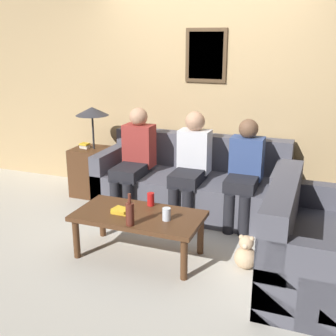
{
  "coord_description": "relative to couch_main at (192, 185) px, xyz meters",
  "views": [
    {
      "loc": [
        1.36,
        -3.82,
        1.89
      ],
      "look_at": [
        -0.05,
        -0.12,
        0.67
      ],
      "focal_mm": 45.0,
      "sensor_mm": 36.0,
      "label": 1
    }
  ],
  "objects": [
    {
      "name": "person_right",
      "position": [
        0.62,
        -0.19,
        0.31
      ],
      "size": [
        0.34,
        0.59,
        1.1
      ],
      "color": "black",
      "rests_on": "ground_plane"
    },
    {
      "name": "person_left",
      "position": [
        -0.63,
        -0.2,
        0.33
      ],
      "size": [
        0.34,
        0.65,
        1.15
      ],
      "color": "black",
      "rests_on": "ground_plane"
    },
    {
      "name": "side_table_with_lamp",
      "position": [
        -1.31,
        -0.01,
        0.11
      ],
      "size": [
        0.46,
        0.42,
        1.11
      ],
      "color": "#4C2D19",
      "rests_on": "ground_plane"
    },
    {
      "name": "ground_plane",
      "position": [
        0.0,
        -0.52,
        -0.29
      ],
      "size": [
        16.0,
        16.0,
        0.0
      ],
      "primitive_type": "plane",
      "color": "beige"
    },
    {
      "name": "wine_bottle",
      "position": [
        -0.08,
        -1.47,
        0.22
      ],
      "size": [
        0.07,
        0.07,
        0.28
      ],
      "color": "#562319",
      "rests_on": "coffee_table"
    },
    {
      "name": "soda_can",
      "position": [
        -0.08,
        -1.01,
        0.18
      ],
      "size": [
        0.07,
        0.07,
        0.12
      ],
      "color": "red",
      "rests_on": "coffee_table"
    },
    {
      "name": "person_middle",
      "position": [
        0.04,
        -0.19,
        0.33
      ],
      "size": [
        0.34,
        0.62,
        1.14
      ],
      "color": "black",
      "rests_on": "ground_plane"
    },
    {
      "name": "couch_main",
      "position": [
        0.0,
        0.0,
        0.0
      ],
      "size": [
        2.11,
        0.88,
        0.82
      ],
      "color": "#4C4C56",
      "rests_on": "ground_plane"
    },
    {
      "name": "couch_side",
      "position": [
        1.4,
        -1.13,
        0.0
      ],
      "size": [
        0.88,
        1.37,
        0.82
      ],
      "rotation": [
        0.0,
        0.0,
        1.57
      ],
      "color": "#4C4C56",
      "rests_on": "ground_plane"
    },
    {
      "name": "teddy_bear",
      "position": [
        0.83,
        -1.11,
        -0.16
      ],
      "size": [
        0.19,
        0.19,
        0.3
      ],
      "color": "tan",
      "rests_on": "ground_plane"
    },
    {
      "name": "wall_back",
      "position": [
        0.0,
        0.47,
        1.02
      ],
      "size": [
        9.0,
        0.08,
        2.6
      ],
      "color": "tan",
      "rests_on": "ground_plane"
    },
    {
      "name": "drinking_glass",
      "position": [
        0.17,
        -1.27,
        0.17
      ],
      "size": [
        0.07,
        0.07,
        0.11
      ],
      "color": "silver",
      "rests_on": "coffee_table"
    },
    {
      "name": "book_stack",
      "position": [
        -0.26,
        -1.27,
        0.14
      ],
      "size": [
        0.16,
        0.13,
        0.05
      ],
      "color": "gold",
      "rests_on": "coffee_table"
    },
    {
      "name": "coffee_table",
      "position": [
        -0.11,
        -1.23,
        0.07
      ],
      "size": [
        1.13,
        0.59,
        0.41
      ],
      "color": "#4C2D19",
      "rests_on": "ground_plane"
    }
  ]
}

